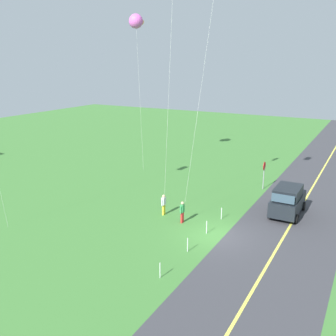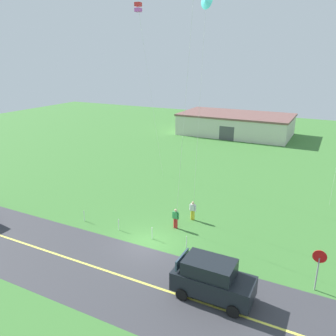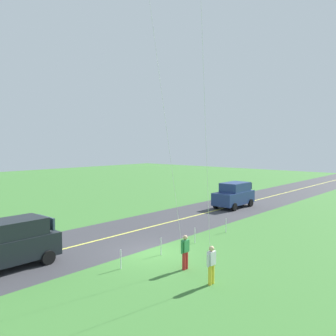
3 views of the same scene
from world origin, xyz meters
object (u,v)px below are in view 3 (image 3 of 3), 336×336
object	(u,v)px
car_parked_west_far	(234,195)
person_adult_near	(185,251)
car_suv_foreground	(10,243)
person_adult_companion	(211,264)

from	to	relation	value
car_parked_west_far	person_adult_near	xyz separation A→B (m)	(15.30, 6.59, -0.29)
car_suv_foreground	person_adult_near	xyz separation A→B (m)	(-5.20, 6.26, -0.29)
car_suv_foreground	car_parked_west_far	world-z (taller)	same
car_parked_west_far	person_adult_near	bearing A→B (deg)	23.30
car_suv_foreground	car_parked_west_far	bearing A→B (deg)	-179.09
person_adult_companion	car_parked_west_far	bearing A→B (deg)	-131.75
person_adult_companion	car_suv_foreground	bearing A→B (deg)	-40.49
car_suv_foreground	person_adult_near	size ratio (longest dim) A/B	2.75
person_adult_near	car_suv_foreground	bearing A→B (deg)	0.04
person_adult_near	person_adult_companion	distance (m)	1.99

